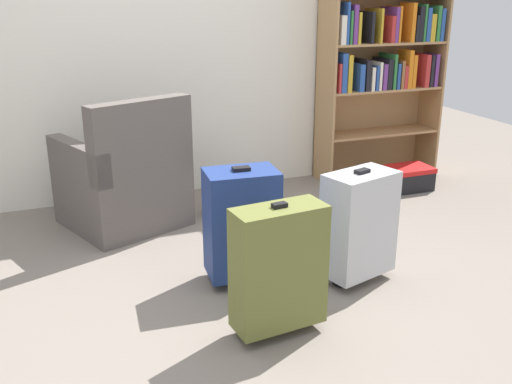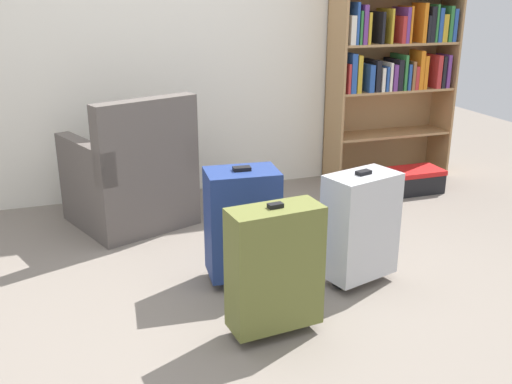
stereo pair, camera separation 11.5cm
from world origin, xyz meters
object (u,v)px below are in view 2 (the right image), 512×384
Objects in this scene: storage_box at (413,180)px; suitcase_silver at (360,225)px; armchair at (131,179)px; suitcase_navy_blue at (242,223)px; bookshelf at (394,48)px; mug at (216,208)px; suitcase_olive at (275,268)px.

suitcase_silver is (-1.15, -1.22, 0.24)m from storage_box.
suitcase_navy_blue is (0.46, -1.05, 0.03)m from armchair.
bookshelf is 2.06× the size of armchair.
armchair is at bearing 176.63° from mug.
suitcase_silver is at bearing -68.97° from mug.
storage_box is 0.71× the size of suitcase_silver.
armchair is at bearing 105.23° from suitcase_olive.
armchair is at bearing -170.17° from bookshelf.
bookshelf is 1.98m from mug.
mug is at bearing 83.34° from suitcase_navy_blue.
armchair is 1.98× the size of storage_box.
bookshelf is 2.89× the size of suitcase_silver.
suitcase_olive is 0.70m from suitcase_silver.
armchair is 1.37× the size of suitcase_navy_blue.
mug is at bearing 179.17° from storage_box.
suitcase_olive is at bearing -74.77° from armchair.
bookshelf is at bearing 14.34° from mug.
bookshelf is at bearing 48.35° from suitcase_olive.
bookshelf reaches higher than suitcase_olive.
suitcase_silver is at bearing -50.40° from armchair.
bookshelf is at bearing 9.83° from armchair.
suitcase_olive is at bearing -92.14° from suitcase_navy_blue.
suitcase_navy_blue is at bearing -66.45° from armchair.
bookshelf is at bearing 55.18° from suitcase_silver.
bookshelf is at bearing 39.36° from suitcase_navy_blue.
armchair is (-2.21, -0.38, -0.78)m from bookshelf.
suitcase_navy_blue reaches higher than storage_box.
suitcase_olive is (0.44, -1.61, 0.02)m from armchair.
suitcase_silver is 0.98× the size of suitcase_navy_blue.
storage_box is at bearing 41.32° from suitcase_olive.
suitcase_silver is (0.62, 0.33, -0.00)m from suitcase_olive.
mug is 1.63m from storage_box.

